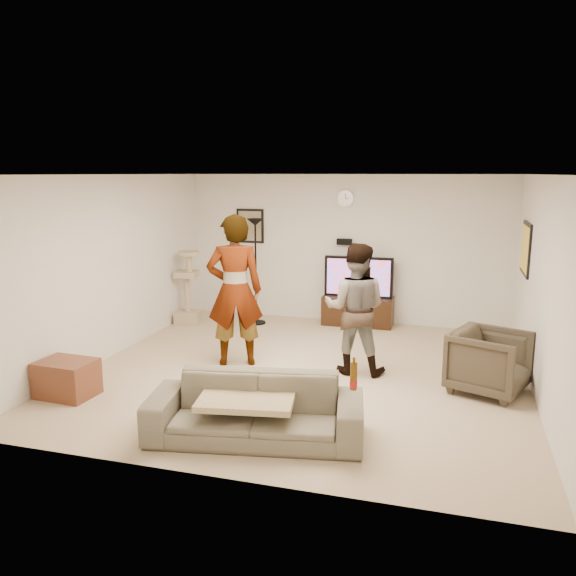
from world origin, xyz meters
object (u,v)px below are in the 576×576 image
(person_right, at_px, (355,309))
(tv_stand, at_px, (358,311))
(floor_lamp, at_px, (256,272))
(tv, at_px, (359,277))
(person_left, at_px, (235,291))
(armchair, at_px, (489,362))
(side_table, at_px, (67,378))
(sofa, at_px, (255,409))
(beer_bottle, at_px, (354,376))
(cat_tree, at_px, (187,287))

(person_right, bearing_deg, tv_stand, -82.86)
(floor_lamp, bearing_deg, tv, 12.66)
(person_left, relative_size, armchair, 2.47)
(floor_lamp, distance_m, person_left, 2.12)
(tv_stand, xyz_separation_m, side_table, (-2.69, -4.06, -0.03))
(sofa, bearing_deg, person_left, 106.13)
(tv, bearing_deg, person_right, -81.74)
(tv, relative_size, beer_bottle, 4.56)
(cat_tree, height_order, beer_bottle, cat_tree)
(tv, relative_size, person_right, 0.68)
(floor_lamp, xyz_separation_m, person_left, (0.44, -2.07, 0.12))
(person_left, distance_m, armchair, 3.27)
(floor_lamp, height_order, cat_tree, floor_lamp)
(tv_stand, xyz_separation_m, armchair, (1.96, -2.59, 0.13))
(cat_tree, relative_size, person_left, 0.62)
(person_left, bearing_deg, cat_tree, -71.52)
(person_left, bearing_deg, floor_lamp, -100.98)
(sofa, xyz_separation_m, side_table, (-2.43, 0.41, -0.09))
(cat_tree, distance_m, beer_bottle, 5.18)
(cat_tree, relative_size, sofa, 0.61)
(tv_stand, xyz_separation_m, tv, (0.00, 0.00, 0.58))
(sofa, bearing_deg, tv, 76.85)
(cat_tree, bearing_deg, person_right, -27.80)
(sofa, bearing_deg, cat_tree, 114.04)
(cat_tree, relative_size, beer_bottle, 4.99)
(floor_lamp, height_order, beer_bottle, floor_lamp)
(tv, xyz_separation_m, sofa, (-0.25, -4.47, -0.53))
(tv, height_order, person_right, person_right)
(floor_lamp, bearing_deg, cat_tree, -165.93)
(sofa, bearing_deg, tv_stand, 76.85)
(tv_stand, height_order, floor_lamp, floor_lamp)
(armchair, relative_size, side_table, 1.29)
(floor_lamp, height_order, person_right, floor_lamp)
(tv, height_order, side_table, tv)
(tv_stand, height_order, person_left, person_left)
(person_right, bearing_deg, tv, -82.86)
(tv, distance_m, person_right, 2.35)
(person_right, xyz_separation_m, sofa, (-0.59, -2.15, -0.54))
(tv, bearing_deg, side_table, -123.51)
(beer_bottle, bearing_deg, tv, 98.78)
(cat_tree, xyz_separation_m, person_right, (3.15, -1.66, 0.21))
(tv_stand, relative_size, sofa, 0.57)
(person_left, relative_size, person_right, 1.20)
(armchair, bearing_deg, person_left, 108.97)
(tv_stand, distance_m, sofa, 4.48)
(cat_tree, relative_size, person_right, 0.75)
(side_table, bearing_deg, person_left, 48.00)
(floor_lamp, bearing_deg, beer_bottle, -59.95)
(floor_lamp, distance_m, beer_bottle, 4.73)
(sofa, height_order, side_table, sofa)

